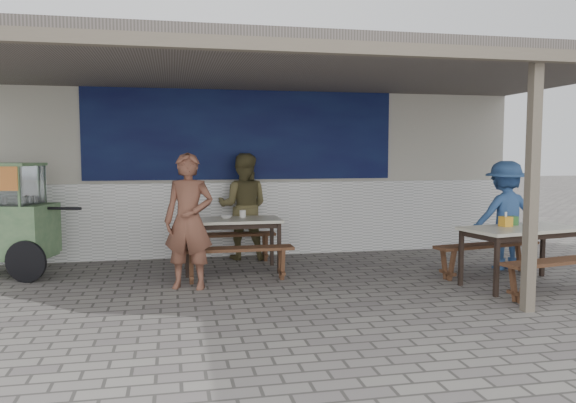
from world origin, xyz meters
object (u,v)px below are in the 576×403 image
(table_right, at_px, (522,233))
(patron_wall_side, at_px, (243,206))
(bench_left_street, at_px, (237,256))
(tissue_box, at_px, (506,221))
(patron_street_side, at_px, (189,221))
(bench_left_wall, at_px, (227,241))
(bench_right_wall, at_px, (487,251))
(bench_right_street, at_px, (562,268))
(condiment_jar, at_px, (243,214))
(patron_right_table, at_px, (505,215))
(condiment_bowl, at_px, (226,217))
(donation_box, at_px, (510,221))
(table_left, at_px, (231,224))
(vendor_cart, at_px, (0,215))

(table_right, xyz_separation_m, patron_wall_side, (-3.21, 2.54, 0.16))
(bench_left_street, bearing_deg, tissue_box, -14.75)
(patron_street_side, bearing_deg, bench_left_wall, 85.45)
(tissue_box, bearing_deg, bench_right_wall, 84.13)
(tissue_box, bearing_deg, patron_wall_side, 141.48)
(bench_right_street, bearing_deg, condiment_jar, 134.10)
(table_right, bearing_deg, patron_street_side, 159.03)
(bench_left_street, relative_size, patron_street_side, 0.88)
(tissue_box, relative_size, condiment_jar, 1.24)
(patron_right_table, distance_m, tissue_box, 1.04)
(bench_left_street, relative_size, condiment_bowl, 8.12)
(tissue_box, bearing_deg, bench_left_wall, 146.90)
(patron_street_side, bearing_deg, donation_box, 10.15)
(patron_right_table, distance_m, condiment_bowl, 4.02)
(patron_street_side, bearing_deg, bench_right_wall, 15.24)
(bench_left_street, height_order, condiment_jar, condiment_jar)
(condiment_bowl, bearing_deg, bench_right_wall, -17.94)
(patron_wall_side, xyz_separation_m, condiment_bowl, (-0.35, -0.82, -0.06))
(bench_left_street, relative_size, bench_left_wall, 1.00)
(patron_right_table, bearing_deg, bench_left_wall, -18.31)
(patron_street_side, height_order, condiment_bowl, patron_street_side)
(bench_right_street, xyz_separation_m, condiment_jar, (-3.43, 2.40, 0.46))
(bench_right_wall, bearing_deg, bench_left_street, 162.79)
(bench_right_street, height_order, patron_right_table, patron_right_table)
(bench_left_wall, distance_m, condiment_jar, 0.69)
(bench_right_street, relative_size, donation_box, 9.44)
(tissue_box, relative_size, condiment_bowl, 0.69)
(table_left, bearing_deg, vendor_cart, 173.50)
(bench_left_wall, bearing_deg, bench_left_street, -90.00)
(table_right, distance_m, donation_box, 0.27)
(bench_left_street, height_order, patron_wall_side, patron_wall_side)
(patron_wall_side, relative_size, donation_box, 9.72)
(bench_right_wall, bearing_deg, patron_right_table, 26.41)
(patron_right_table, bearing_deg, condiment_bowl, -10.33)
(table_right, bearing_deg, bench_left_street, 153.53)
(table_left, relative_size, patron_street_side, 0.82)
(bench_left_wall, xyz_separation_m, tissue_box, (3.33, -2.17, 0.47))
(table_right, relative_size, bench_right_street, 0.99)
(bench_left_wall, height_order, bench_right_wall, same)
(patron_right_table, relative_size, condiment_bowl, 8.55)
(bench_left_wall, distance_m, table_right, 4.19)
(patron_wall_side, bearing_deg, condiment_jar, 96.39)
(patron_wall_side, xyz_separation_m, patron_right_table, (3.61, -1.55, -0.05))
(bench_right_wall, height_order, patron_wall_side, patron_wall_side)
(table_left, height_order, tissue_box, tissue_box)
(table_left, relative_size, patron_right_table, 0.89)
(bench_right_street, relative_size, bench_right_wall, 1.00)
(table_right, xyz_separation_m, bench_right_wall, (-0.12, 0.60, -0.33))
(table_right, height_order, condiment_jar, condiment_jar)
(vendor_cart, bearing_deg, patron_street_side, -9.27)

